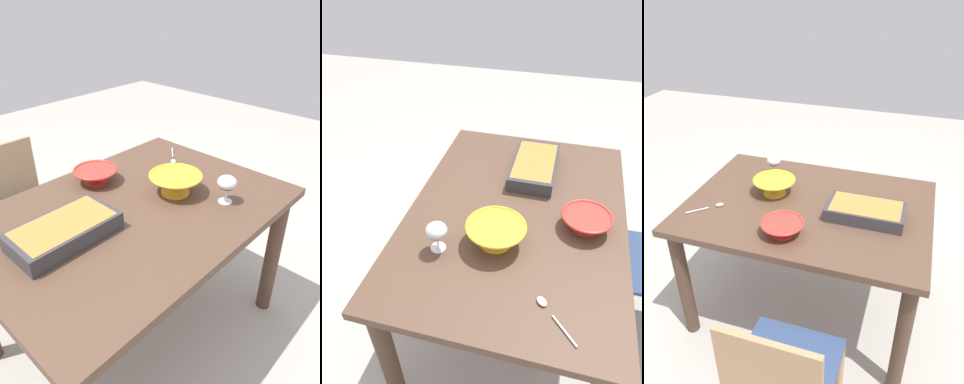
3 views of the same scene
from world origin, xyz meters
The scene contains 8 objects.
ground_plane centered at (0.00, 0.00, 0.00)m, with size 8.00×8.00×0.00m, color #B2ADA3.
dining_table centered at (0.00, 0.00, 0.65)m, with size 1.34×0.95×0.77m.
chair centered at (-0.15, 0.83, 0.46)m, with size 0.42×0.41×0.83m.
wine_glass centered at (0.31, -0.26, 0.86)m, with size 0.08×0.08×0.13m.
casserole_dish centered at (-0.32, 0.03, 0.81)m, with size 0.40×0.22×0.07m.
mixing_bowl centered at (0.22, -0.05, 0.82)m, with size 0.24×0.24×0.10m.
small_bowl centered at (0.04, 0.30, 0.81)m, with size 0.21×0.21×0.07m.
serving_spoon centered at (0.48, 0.19, 0.77)m, with size 0.16×0.15×0.01m.
Camera 3 is at (-0.52, 1.68, 1.89)m, focal length 35.33 mm.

